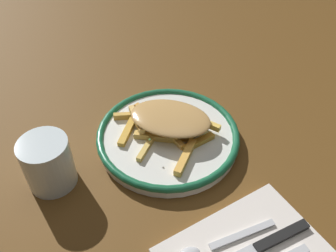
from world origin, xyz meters
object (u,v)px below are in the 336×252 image
knife (258,248)px  water_glass (48,163)px  fries_heap (168,122)px  spoon (211,247)px  plate (168,136)px

knife → water_glass: size_ratio=2.38×
fries_heap → spoon: fries_heap is taller
plate → spoon: bearing=161.9°
plate → water_glass: bearing=82.3°
knife → water_glass: (0.28, 0.19, 0.03)m
knife → spoon: (0.04, 0.05, 0.00)m
fries_heap → plate: bearing=143.4°
plate → spoon: size_ratio=1.71×
water_glass → spoon: bearing=-150.3°
plate → spoon: 0.23m
fries_heap → knife: 0.26m
spoon → water_glass: 0.28m
water_glass → plate: bearing=-97.7°
plate → spoon: (-0.22, 0.07, 0.00)m
knife → spoon: spoon is taller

